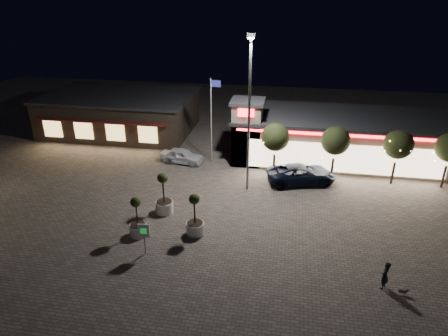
% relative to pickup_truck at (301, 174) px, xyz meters
% --- Properties ---
extents(ground, '(90.00, 90.00, 0.00)m').
position_rel_pickup_truck_xyz_m(ground, '(-6.38, -9.86, -0.80)').
color(ground, '#6B6257').
rests_on(ground, ground).
extents(retail_building, '(20.40, 8.40, 6.10)m').
position_rel_pickup_truck_xyz_m(retail_building, '(3.12, 5.96, 1.41)').
color(retail_building, gray).
rests_on(retail_building, ground).
extents(restaurant_building, '(16.40, 11.00, 4.30)m').
position_rel_pickup_truck_xyz_m(restaurant_building, '(-20.38, 10.12, 1.36)').
color(restaurant_building, '#382D23').
rests_on(restaurant_building, ground).
extents(floodlight_pole, '(0.60, 0.40, 12.38)m').
position_rel_pickup_truck_xyz_m(floodlight_pole, '(-4.38, -1.86, 6.22)').
color(floodlight_pole, gray).
rests_on(floodlight_pole, ground).
extents(flagpole, '(0.95, 0.10, 8.00)m').
position_rel_pickup_truck_xyz_m(flagpole, '(-8.29, 3.14, 3.94)').
color(flagpole, white).
rests_on(flagpole, ground).
extents(string_tree_a, '(2.42, 2.42, 4.79)m').
position_rel_pickup_truck_xyz_m(string_tree_a, '(-2.38, 1.14, 2.76)').
color(string_tree_a, '#332319').
rests_on(string_tree_a, ground).
extents(string_tree_b, '(2.42, 2.42, 4.79)m').
position_rel_pickup_truck_xyz_m(string_tree_b, '(2.62, 1.14, 2.76)').
color(string_tree_b, '#332319').
rests_on(string_tree_b, ground).
extents(string_tree_c, '(2.42, 2.42, 4.79)m').
position_rel_pickup_truck_xyz_m(string_tree_c, '(7.62, 1.14, 2.76)').
color(string_tree_c, '#332319').
rests_on(string_tree_c, ground).
extents(pickup_truck, '(6.25, 4.07, 1.60)m').
position_rel_pickup_truck_xyz_m(pickup_truck, '(0.00, 0.00, 0.00)').
color(pickup_truck, black).
rests_on(pickup_truck, ground).
extents(white_sedan, '(4.28, 2.15, 1.40)m').
position_rel_pickup_truck_xyz_m(white_sedan, '(-11.09, 2.34, -0.10)').
color(white_sedan, white).
rests_on(white_sedan, ground).
extents(pedestrian, '(0.67, 0.75, 1.72)m').
position_rel_pickup_truck_xyz_m(pedestrian, '(4.51, -12.46, 0.06)').
color(pedestrian, black).
rests_on(pedestrian, ground).
extents(dog, '(0.52, 0.20, 0.28)m').
position_rel_pickup_truck_xyz_m(dog, '(5.54, -12.83, -0.53)').
color(dog, '#59514C').
rests_on(dog, ground).
extents(planter_left, '(1.31, 1.31, 3.22)m').
position_rel_pickup_truck_xyz_m(planter_left, '(-9.98, -6.67, 0.20)').
color(planter_left, silver).
rests_on(planter_left, ground).
extents(planter_mid, '(1.17, 1.17, 2.89)m').
position_rel_pickup_truck_xyz_m(planter_mid, '(-10.82, -9.83, 0.09)').
color(planter_mid, silver).
rests_on(planter_mid, ground).
extents(planter_right, '(1.24, 1.24, 3.04)m').
position_rel_pickup_truck_xyz_m(planter_right, '(-7.08, -9.03, 0.14)').
color(planter_right, silver).
rests_on(planter_right, ground).
extents(valet_sign, '(0.72, 0.12, 2.18)m').
position_rel_pickup_truck_xyz_m(valet_sign, '(-9.64, -11.74, 0.72)').
color(valet_sign, gray).
rests_on(valet_sign, ground).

